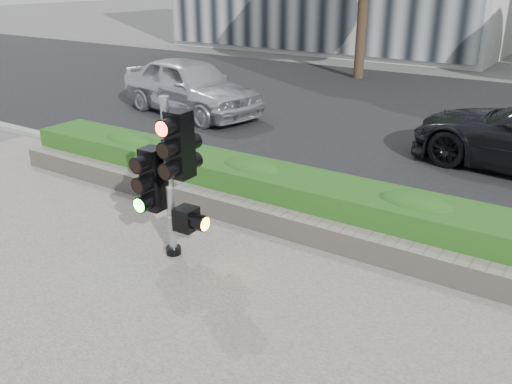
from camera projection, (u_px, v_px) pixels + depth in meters
ground at (217, 300)px, 6.45m from camera, size 120.00×120.00×0.00m
road at (448, 121)px, 14.18m from camera, size 60.00×13.00×0.02m
curb at (333, 207)px, 8.87m from camera, size 60.00×0.25×0.12m
stone_wall at (296, 227)px, 7.85m from camera, size 12.00×0.32×0.34m
hedge at (317, 201)px, 8.29m from camera, size 12.00×1.00×0.68m
traffic_signal at (172, 171)px, 7.01m from camera, size 0.76×0.55×2.18m
car_silver at (190, 86)px, 14.63m from camera, size 4.70×2.62×1.51m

